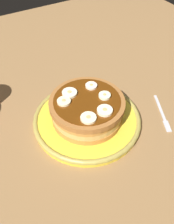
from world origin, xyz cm
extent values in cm
cube|color=olive|center=(0.00, 0.00, -1.50)|extent=(140.00, 140.00, 3.00)
cylinder|color=yellow|center=(0.00, 0.00, 0.88)|extent=(25.96, 25.96, 1.76)
torus|color=#A49342|center=(0.00, 0.00, 1.49)|extent=(26.41, 26.41, 1.23)
cylinder|color=#C47933|center=(0.25, 0.15, 2.47)|extent=(16.94, 16.94, 1.43)
cylinder|color=tan|center=(-0.38, -0.37, 3.91)|extent=(16.70, 16.70, 1.43)
cylinder|color=#BF7F3A|center=(-0.11, -0.23, 5.34)|extent=(16.69, 16.69, 1.43)
cylinder|color=#9C5F2C|center=(-0.38, 0.04, 6.78)|extent=(17.61, 17.61, 1.43)
cylinder|color=#592B0A|center=(0.00, 0.00, 7.58)|extent=(15.50, 15.50, 0.16)
cylinder|color=#F8E3C6|center=(-3.60, 3.30, 7.83)|extent=(2.84, 2.84, 0.68)
cylinder|color=tan|center=(-3.60, 3.30, 8.21)|extent=(0.79, 0.79, 0.08)
cylinder|color=#FAEEC4|center=(-3.92, -2.42, 7.87)|extent=(3.53, 3.53, 0.74)
cylinder|color=tan|center=(-3.92, -2.42, 8.28)|extent=(0.99, 0.99, 0.08)
cylinder|color=#FBE8B7|center=(5.11, -2.65, 7.85)|extent=(3.43, 3.43, 0.71)
cylinder|color=tan|center=(5.11, -2.65, 8.24)|extent=(0.96, 0.96, 0.08)
cylinder|color=#F7E7B5|center=(-2.05, -4.83, 7.85)|extent=(3.10, 3.10, 0.72)
cylinder|color=tan|center=(-2.05, -4.83, 8.25)|extent=(0.87, 0.87, 0.08)
cylinder|color=#F2F3C6|center=(1.02, 4.11, 7.89)|extent=(2.78, 2.78, 0.78)
cylinder|color=tan|center=(1.02, 4.11, 8.32)|extent=(0.78, 0.78, 0.08)
cylinder|color=#FCECC2|center=(5.10, 1.48, 7.91)|extent=(3.43, 3.43, 0.83)
cylinder|color=tan|center=(5.10, 1.48, 8.37)|extent=(0.96, 0.96, 0.08)
cube|color=silver|center=(5.36, 19.21, 0.25)|extent=(8.83, 4.83, 0.50)
cube|color=silver|center=(11.19, 16.33, 0.25)|extent=(3.70, 2.68, 0.50)
camera|label=1|loc=(34.82, -20.42, 45.66)|focal=39.04mm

